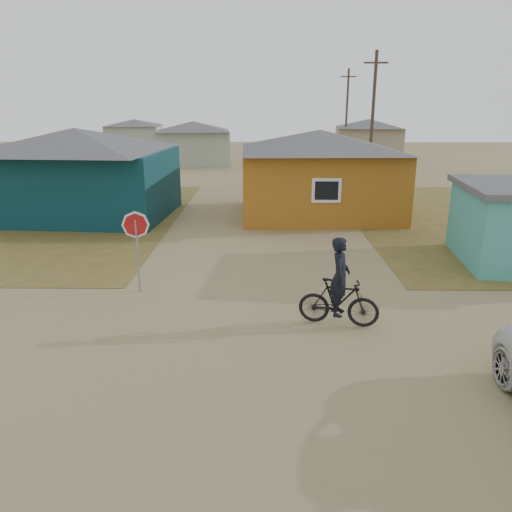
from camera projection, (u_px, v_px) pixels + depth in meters
The scene contains 10 objects.
ground at pixel (266, 359), 10.27m from camera, with size 120.00×120.00×0.00m, color #8A7950.
house_teal at pixel (78, 172), 22.68m from camera, with size 8.93×7.08×4.00m.
house_yellow at pixel (319, 172), 23.03m from camera, with size 7.72×6.76×3.90m.
house_pale_west at pixel (193, 142), 42.30m from camera, with size 7.04×6.15×3.60m.
house_beige_east at pixel (368, 138), 47.82m from camera, with size 6.95×6.05×3.60m.
house_pale_north at pixel (135, 135), 53.91m from camera, with size 6.28×5.81×3.40m.
utility_pole_near at pixel (372, 119), 30.00m from camera, with size 1.40×0.20×8.00m.
utility_pole_far at pixel (347, 113), 45.27m from camera, with size 1.40×0.20×8.00m.
stop_sign at pixel (136, 233), 13.48m from camera, with size 0.73×0.24×2.28m.
cyclist at pixel (339, 294), 11.66m from camera, with size 1.97×0.97×2.14m.
Camera 1 is at (-0.08, -9.20, 5.05)m, focal length 35.00 mm.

